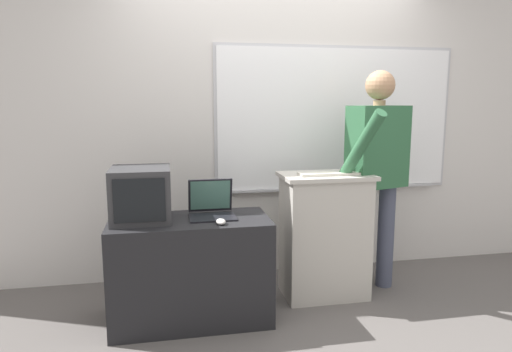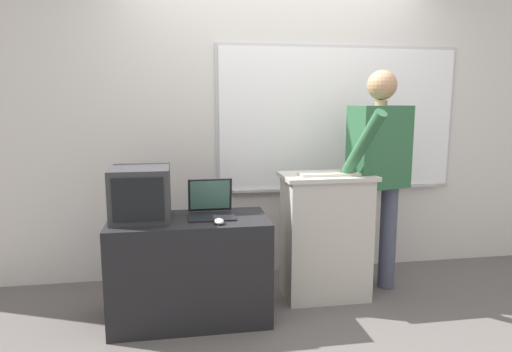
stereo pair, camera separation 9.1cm
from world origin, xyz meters
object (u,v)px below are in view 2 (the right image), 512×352
at_px(person_presenter, 379,165).
at_px(lectern_podium, 325,236).
at_px(side_desk, 190,269).
at_px(wireless_keyboard, 330,174).
at_px(computer_mouse_by_laptop, 219,221).
at_px(crt_monitor, 141,193).
at_px(laptop, 211,204).

bearing_deg(person_presenter, lectern_podium, 166.97).
distance_m(side_desk, person_presenter, 1.60).
distance_m(person_presenter, wireless_keyboard, 0.42).
relative_size(lectern_podium, side_desk, 0.89).
xyz_separation_m(side_desk, computer_mouse_by_laptop, (0.19, -0.17, 0.37)).
bearing_deg(computer_mouse_by_laptop, wireless_keyboard, 21.10).
distance_m(wireless_keyboard, crt_monitor, 1.34).
height_order(side_desk, wireless_keyboard, wireless_keyboard).
bearing_deg(computer_mouse_by_laptop, laptop, 98.37).
relative_size(laptop, crt_monitor, 0.76).
relative_size(side_desk, crt_monitor, 2.59).
height_order(computer_mouse_by_laptop, crt_monitor, crt_monitor).
xyz_separation_m(side_desk, wireless_keyboard, (1.03, 0.16, 0.60)).
xyz_separation_m(side_desk, person_presenter, (1.44, 0.24, 0.65)).
bearing_deg(crt_monitor, wireless_keyboard, 4.99).
bearing_deg(laptop, computer_mouse_by_laptop, -81.63).
bearing_deg(person_presenter, side_desk, 172.61).
bearing_deg(wireless_keyboard, person_presenter, 11.14).
height_order(laptop, wireless_keyboard, wireless_keyboard).
distance_m(laptop, computer_mouse_by_laptop, 0.26).
relative_size(person_presenter, wireless_keyboard, 3.73).
relative_size(person_presenter, computer_mouse_by_laptop, 17.06).
xyz_separation_m(person_presenter, crt_monitor, (-1.75, -0.20, -0.12)).
bearing_deg(wireless_keyboard, side_desk, -171.30).
height_order(lectern_podium, wireless_keyboard, wireless_keyboard).
bearing_deg(wireless_keyboard, crt_monitor, -175.01).
height_order(lectern_podium, laptop, laptop).
bearing_deg(side_desk, laptop, 27.50).
xyz_separation_m(lectern_podium, wireless_keyboard, (0.01, -0.05, 0.48)).
relative_size(person_presenter, laptop, 5.52).
height_order(laptop, crt_monitor, crt_monitor).
distance_m(side_desk, computer_mouse_by_laptop, 0.45).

